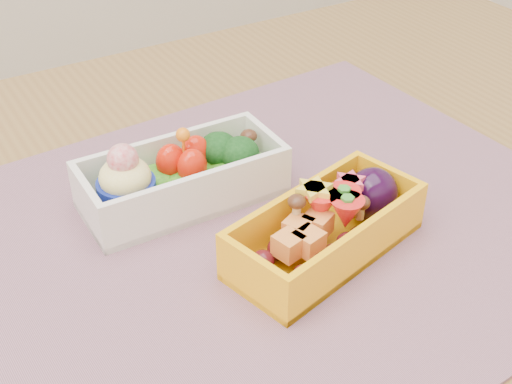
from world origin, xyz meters
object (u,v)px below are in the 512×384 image
bento_yellow (329,226)px  bento_white (181,177)px  table (248,310)px  placemat (251,235)px

bento_yellow → bento_white: bearing=105.6°
table → bento_yellow: bearing=-58.4°
placemat → bento_yellow: (0.04, -0.05, 0.03)m
bento_yellow → table: bearing=107.8°
placemat → bento_yellow: 0.07m
table → placemat: size_ratio=2.07×
placemat → bento_yellow: size_ratio=3.21×
table → bento_white: bento_white is taller
table → placemat: 0.10m
table → placemat: (-0.00, -0.01, 0.10)m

